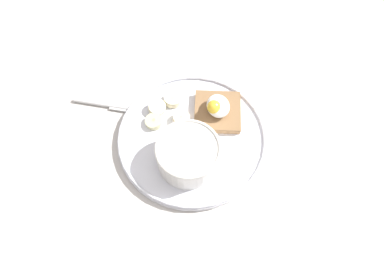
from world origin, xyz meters
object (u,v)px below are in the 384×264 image
at_px(toast_slice, 217,112).
at_px(banana_slice_back, 173,99).
at_px(banana_slice_right, 154,121).
at_px(knife, 109,106).
at_px(poached_egg, 217,106).
at_px(oatmeal_bowl, 188,154).
at_px(banana_slice_left, 157,107).
at_px(banana_slice_front, 181,118).

distance_m(toast_slice, banana_slice_back, 0.09).
height_order(banana_slice_right, knife, banana_slice_right).
height_order(poached_egg, banana_slice_right, poached_egg).
height_order(toast_slice, knife, toast_slice).
distance_m(poached_egg, banana_slice_right, 0.12).
bearing_deg(knife, poached_egg, -112.06).
height_order(oatmeal_bowl, banana_slice_back, oatmeal_bowl).
distance_m(toast_slice, poached_egg, 0.02).
distance_m(banana_slice_left, banana_slice_back, 0.04).
distance_m(banana_slice_back, banana_slice_right, 0.06).
xyz_separation_m(poached_egg, banana_slice_front, (0.01, 0.07, -0.02)).
bearing_deg(banana_slice_front, oatmeal_bowl, 173.58).
height_order(banana_slice_front, banana_slice_right, same).
xyz_separation_m(banana_slice_back, banana_slice_right, (-0.04, 0.05, 0.00)).
distance_m(toast_slice, knife, 0.22).
distance_m(banana_slice_front, knife, 0.15).
distance_m(toast_slice, banana_slice_front, 0.07).
height_order(banana_slice_left, knife, banana_slice_left).
bearing_deg(banana_slice_front, toast_slice, -94.05).
bearing_deg(banana_slice_left, knife, 66.77).
bearing_deg(toast_slice, banana_slice_left, 69.80).
xyz_separation_m(oatmeal_bowl, banana_slice_right, (0.09, 0.04, -0.02)).
bearing_deg(knife, banana_slice_left, -113.23).
bearing_deg(banana_slice_back, banana_slice_left, 107.32).
bearing_deg(oatmeal_bowl, banana_slice_back, -1.99).
distance_m(toast_slice, banana_slice_right, 0.12).
bearing_deg(banana_slice_back, banana_slice_front, -173.71).
relative_size(poached_egg, banana_slice_right, 1.33).
height_order(banana_slice_front, banana_slice_back, same).
bearing_deg(banana_slice_front, banana_slice_left, 47.87).
distance_m(oatmeal_bowl, toast_slice, 0.12).
bearing_deg(knife, oatmeal_bowl, -143.20).
bearing_deg(toast_slice, banana_slice_back, 56.03).
relative_size(banana_slice_front, knife, 0.27).
bearing_deg(poached_egg, oatmeal_bowl, 135.60).
relative_size(banana_slice_left, banana_slice_right, 1.30).
bearing_deg(toast_slice, banana_slice_right, 84.30).
bearing_deg(banana_slice_front, banana_slice_back, 6.29).
xyz_separation_m(banana_slice_left, banana_slice_right, (-0.03, 0.01, -0.00)).
bearing_deg(oatmeal_bowl, banana_slice_front, -6.42).
height_order(oatmeal_bowl, banana_slice_left, oatmeal_bowl).
distance_m(banana_slice_front, banana_slice_left, 0.05).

